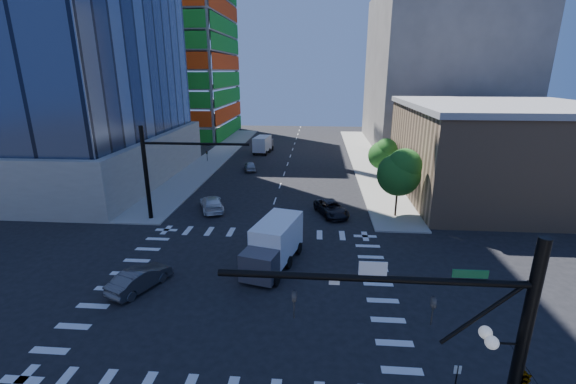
{
  "coord_description": "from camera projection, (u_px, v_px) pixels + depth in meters",
  "views": [
    {
      "loc": [
        4.67,
        -22.57,
        13.88
      ],
      "look_at": [
        2.26,
        8.0,
        4.24
      ],
      "focal_mm": 24.0,
      "sensor_mm": 36.0,
      "label": 1
    }
  ],
  "objects": [
    {
      "name": "car_sb_cross",
      "position": [
        140.0,
        279.0,
        25.51
      ],
      "size": [
        3.25,
        4.75,
        1.48
      ],
      "primitive_type": "imported",
      "rotation": [
        0.0,
        0.0,
        2.73
      ],
      "color": "#414246",
      "rests_on": "ground"
    },
    {
      "name": "no_parking_sign",
      "position": [
        456.0,
        382.0,
        16.21
      ],
      "size": [
        0.3,
        0.06,
        2.2
      ],
      "color": "black",
      "rests_on": "ground"
    },
    {
      "name": "ground",
      "position": [
        245.0,
        286.0,
        25.98
      ],
      "size": [
        160.0,
        160.0,
        0.0
      ],
      "primitive_type": "plane",
      "color": "black",
      "rests_on": "ground"
    },
    {
      "name": "tree_south",
      "position": [
        400.0,
        172.0,
        36.85
      ],
      "size": [
        4.16,
        4.16,
        6.82
      ],
      "color": "#382316",
      "rests_on": "sidewalk_ne"
    },
    {
      "name": "road_markings",
      "position": [
        245.0,
        286.0,
        25.98
      ],
      "size": [
        20.0,
        20.0,
        0.01
      ],
      "primitive_type": "cube",
      "color": "silver",
      "rests_on": "ground"
    },
    {
      "name": "signal_mast_nw",
      "position": [
        161.0,
        165.0,
        36.02
      ],
      "size": [
        10.2,
        0.4,
        9.0
      ],
      "color": "black",
      "rests_on": "sidewalk_nw"
    },
    {
      "name": "commercial_building",
      "position": [
        498.0,
        151.0,
        43.44
      ],
      "size": [
        20.5,
        22.5,
        10.6
      ],
      "color": "#8B6E51",
      "rests_on": "ground"
    },
    {
      "name": "car_nb_far",
      "position": [
        331.0,
        208.0,
        38.7
      ],
      "size": [
        3.91,
        5.47,
        1.38
      ],
      "primitive_type": "imported",
      "rotation": [
        0.0,
        0.0,
        0.36
      ],
      "color": "black",
      "rests_on": "ground"
    },
    {
      "name": "tree_north",
      "position": [
        383.0,
        153.0,
        48.45
      ],
      "size": [
        3.54,
        3.52,
        5.78
      ],
      "color": "#382316",
      "rests_on": "sidewalk_ne"
    },
    {
      "name": "sidewalk_nw",
      "position": [
        216.0,
        157.0,
        64.93
      ],
      "size": [
        5.0,
        60.0,
        0.15
      ],
      "primitive_type": "cube",
      "color": "gray",
      "rests_on": "ground"
    },
    {
      "name": "box_truck_near",
      "position": [
        272.0,
        249.0,
        28.17
      ],
      "size": [
        4.18,
        6.76,
        3.3
      ],
      "rotation": [
        0.0,
        0.0,
        -0.26
      ],
      "color": "black",
      "rests_on": "ground"
    },
    {
      "name": "sidewalk_ne",
      "position": [
        365.0,
        159.0,
        63.06
      ],
      "size": [
        5.0,
        60.0,
        0.15
      ],
      "primitive_type": "cube",
      "color": "gray",
      "rests_on": "ground"
    },
    {
      "name": "car_sb_near",
      "position": [
        212.0,
        203.0,
        40.06
      ],
      "size": [
        3.83,
        5.54,
        1.49
      ],
      "primitive_type": "imported",
      "rotation": [
        0.0,
        0.0,
        3.52
      ],
      "color": "white",
      "rests_on": "ground"
    },
    {
      "name": "car_sb_mid",
      "position": [
        250.0,
        166.0,
        56.13
      ],
      "size": [
        2.51,
        4.15,
        1.32
      ],
      "primitive_type": "imported",
      "rotation": [
        0.0,
        0.0,
        3.4
      ],
      "color": "#A1A3A8",
      "rests_on": "ground"
    },
    {
      "name": "box_truck_far",
      "position": [
        264.0,
        145.0,
        68.42
      ],
      "size": [
        3.12,
        5.94,
        2.98
      ],
      "rotation": [
        0.0,
        0.0,
        3.01
      ],
      "color": "black",
      "rests_on": "ground"
    },
    {
      "name": "signal_mast_se",
      "position": [
        492.0,
        351.0,
        12.75
      ],
      "size": [
        10.51,
        2.48,
        9.0
      ],
      "color": "black",
      "rests_on": "sidewalk_se"
    },
    {
      "name": "bg_building_ne",
      "position": [
        439.0,
        71.0,
        72.07
      ],
      "size": [
        24.0,
        30.0,
        28.0
      ],
      "primitive_type": "cube",
      "color": "#66615C",
      "rests_on": "ground"
    },
    {
      "name": "construction_building",
      "position": [
        166.0,
        17.0,
        79.55
      ],
      "size": [
        25.16,
        34.5,
        70.6
      ],
      "color": "gray",
      "rests_on": "ground"
    }
  ]
}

